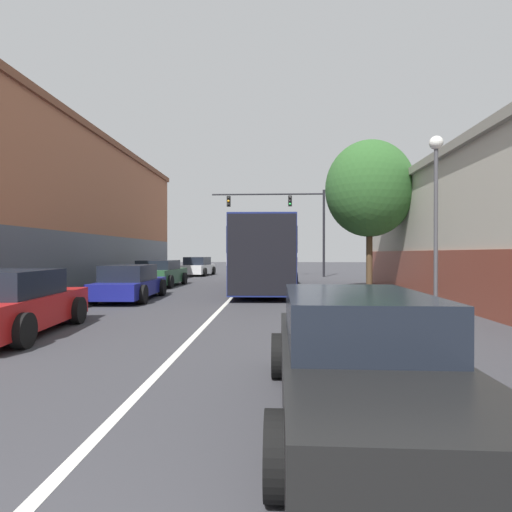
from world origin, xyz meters
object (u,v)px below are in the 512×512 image
Objects in this scene: street_tree_near at (369,189)px; street_lamp at (436,210)px; parked_car_left_far at (160,274)px; parked_car_left_distant at (130,283)px; hatchback_foreground at (358,358)px; parked_car_left_near at (198,267)px; traffic_signal_gantry at (290,214)px; parked_car_left_mid at (12,304)px; bus at (263,252)px.

street_lamp is at bearing -91.58° from street_tree_near.
parked_car_left_far is 6.20m from parked_car_left_distant.
parked_car_left_near is at bearing 15.13° from hatchback_foreground.
street_tree_near is (10.45, -2.89, 4.00)m from parked_car_left_far.
street_tree_near reaches higher than parked_car_left_far.
parked_car_left_near is at bearing 169.18° from traffic_signal_gantry.
parked_car_left_mid reaches higher than parked_car_left_far.
traffic_signal_gantry is 20.22m from street_lamp.
parked_car_left_near is at bearing 1.47° from parked_car_left_far.
traffic_signal_gantry reaches higher than parked_car_left_distant.
parked_car_left_mid is at bearing -175.95° from parked_car_left_far.
street_tree_near reaches higher than traffic_signal_gantry.
parked_car_left_mid is 0.52× the size of traffic_signal_gantry.
street_tree_near is at bearing -110.99° from bus.
parked_car_left_mid is 12.81m from parked_car_left_far.
parked_car_left_far is (-0.52, 12.80, 0.01)m from parked_car_left_mid.
hatchback_foreground is 0.98× the size of parked_car_left_distant.
traffic_signal_gantry is 1.81× the size of street_lamp.
parked_car_left_far is at bearing 23.52° from hatchback_foreground.
hatchback_foreground is 0.53× the size of traffic_signal_gantry.
traffic_signal_gantry is at bearing -37.35° from parked_car_left_far.
bus is 5.90m from street_tree_near.
parked_car_left_near reaches higher than parked_car_left_mid.
street_lamp reaches higher than parked_car_left_near.
parked_car_left_near is 8.45m from traffic_signal_gantry.
parked_car_left_near reaches higher than parked_car_left_far.
parked_car_left_distant is (-6.42, 10.61, 0.00)m from hatchback_foreground.
parked_car_left_near is 0.98× the size of street_lamp.
parked_car_left_near is at bearing 24.46° from bus.
parked_car_left_mid is at bearing -168.96° from street_lamp.
traffic_signal_gantry is at bearing -95.74° from parked_car_left_near.
parked_car_left_distant is at bearing 134.32° from bus.
traffic_signal_gantry reaches higher than parked_car_left_mid.
parked_car_left_mid is 0.94× the size of street_lamp.
parked_car_left_near is (-7.04, 27.18, 0.06)m from hatchback_foreground.
street_lamp is (4.63, -9.76, 1.04)m from bus.
bus is at bearing -99.63° from traffic_signal_gantry.
street_lamp is (10.18, -21.31, 2.16)m from parked_car_left_near.
parked_car_left_mid is 14.59m from street_tree_near.
parked_car_left_mid is (-6.57, 3.98, 0.04)m from hatchback_foreground.
bus is 10.85m from street_lamp.
parked_car_left_distant is (0.67, -6.17, -0.04)m from parked_car_left_far.
hatchback_foreground is 0.66× the size of street_tree_near.
street_tree_near is (0.22, 8.01, 1.82)m from street_lamp.
street_lamp is (2.91, -19.92, -1.90)m from traffic_signal_gantry.
bus is 15.74m from hatchback_foreground.
street_tree_near reaches higher than parked_car_left_mid.
parked_car_left_distant is 0.67× the size of street_tree_near.
street_lamp is (3.14, 5.87, 2.22)m from hatchback_foreground.
parked_car_left_near is at bearing -0.35° from parked_car_left_distant.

